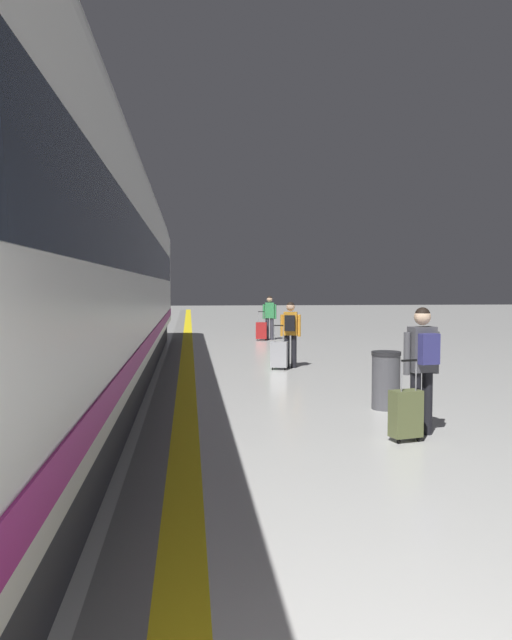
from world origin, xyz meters
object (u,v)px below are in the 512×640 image
passenger_far (270,314)px  waste_bin (386,380)px  suitcase_near (406,413)px  suitcase_mid (279,354)px  passenger_mid (290,329)px  passenger_near (423,360)px  suitcase_far (261,331)px  high_speed_train (30,244)px

passenger_far → waste_bin: (0.21, -12.62, -0.46)m
suitcase_near → suitcase_mid: bearing=95.2°
passenger_mid → suitcase_mid: passenger_mid is taller
passenger_near → suitcase_mid: passenger_near is taller
suitcase_near → suitcase_mid: size_ratio=0.99×
suitcase_mid → passenger_near: bearing=-81.7°
suitcase_mid → suitcase_far: size_ratio=1.00×
high_speed_train → suitcase_far: high_speed_train is taller
high_speed_train → suitcase_near: high_speed_train is taller
high_speed_train → passenger_far: (4.98, 13.35, -1.59)m
passenger_far → suitcase_far: (-0.32, -0.20, -0.56)m
passenger_near → suitcase_mid: 6.55m
passenger_mid → waste_bin: (0.70, -5.05, -0.47)m
suitcase_near → suitcase_mid: 6.77m
high_speed_train → suitcase_mid: high_speed_train is taller
passenger_mid → suitcase_far: size_ratio=1.50×
high_speed_train → suitcase_far: (4.66, 13.15, -2.15)m
passenger_far → passenger_near: bearing=-89.4°
suitcase_far → waste_bin: suitcase_far is taller
high_speed_train → passenger_far: bearing=69.6°
passenger_mid → suitcase_far: (0.16, 7.37, -0.57)m
waste_bin → high_speed_train: bearing=-171.9°
suitcase_near → high_speed_train: bearing=165.1°
passenger_mid → passenger_far: (0.48, 7.57, -0.01)m
suitcase_mid → suitcase_far: (0.48, 7.68, -0.00)m
passenger_near → passenger_far: passenger_near is taller
suitcase_near → passenger_mid: bearing=92.4°
passenger_near → waste_bin: passenger_near is taller
suitcase_near → passenger_mid: 7.09m
suitcase_far → high_speed_train: bearing=-109.5°
high_speed_train → passenger_near: size_ratio=18.16×
suitcase_near → waste_bin: (0.40, 2.01, 0.11)m
high_speed_train → passenger_far: 14.34m
passenger_mid → suitcase_mid: size_ratio=1.50×
passenger_near → suitcase_near: 0.77m
passenger_near → suitcase_far: bearing=91.9°
high_speed_train → suitcase_near: 5.41m
passenger_near → passenger_mid: 6.80m
passenger_near → suitcase_near: size_ratio=1.61×
passenger_mid → suitcase_far: bearing=88.7°
high_speed_train → suitcase_near: bearing=-14.9°
passenger_far → suitcase_far: bearing=-147.8°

